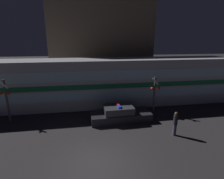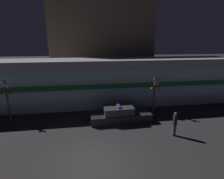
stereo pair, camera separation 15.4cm
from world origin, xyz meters
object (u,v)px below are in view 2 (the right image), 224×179
Objects in this scene: police_car at (120,114)px; pedestrian at (175,124)px; crossing_signal_near at (155,93)px; train at (105,82)px.

pedestrian is (2.98, -2.67, 0.36)m from police_car.
pedestrian is at bearing -43.62° from police_car.
police_car is at bearing -163.79° from crossing_signal_near.
train is 15.03× the size of pedestrian.
crossing_signal_near reaches higher than police_car.
crossing_signal_near is at bearing -37.87° from train.
train is 7.84× the size of crossing_signal_near.
police_car is (0.67, -3.73, -1.64)m from train.
police_car is at bearing 138.16° from pedestrian.
police_car is 1.49× the size of crossing_signal_near.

